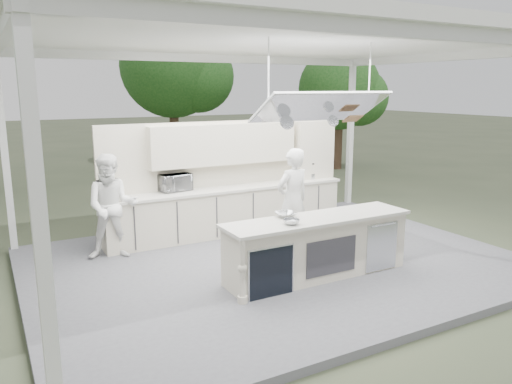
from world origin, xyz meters
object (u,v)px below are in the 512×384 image
back_counter (228,210)px  sous_chef (112,207)px  head_chef (293,200)px  demo_island (317,247)px

back_counter → sous_chef: size_ratio=2.79×
back_counter → head_chef: size_ratio=2.71×
back_counter → demo_island: bearing=-86.4°
demo_island → back_counter: (-0.18, 2.81, 0.00)m
demo_island → sous_chef: bearing=136.7°
head_chef → sous_chef: (-2.91, 1.18, -0.03)m
sous_chef → demo_island: bearing=-27.4°
demo_island → head_chef: head_chef is taller
head_chef → sous_chef: bearing=-29.8°
back_counter → sous_chef: 2.46m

